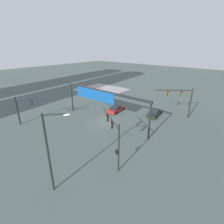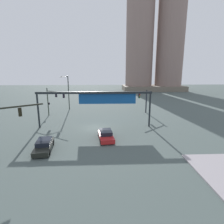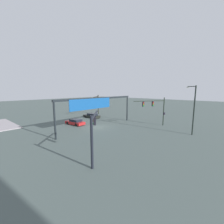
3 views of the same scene
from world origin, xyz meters
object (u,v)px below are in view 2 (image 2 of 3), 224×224
Objects in this scene: sedan_car_approaching at (44,145)px; sedan_car_waiting_far at (106,135)px; traffic_signal_opposite_side at (54,97)px; traffic_signal_cross_street at (143,98)px; streetlamp_curved_arm at (68,90)px.

sedan_car_waiting_far is (7.29, 3.16, -0.00)m from sedan_car_approaching.
traffic_signal_opposite_side is 1.14× the size of traffic_signal_cross_street.
streetlamp_curved_arm is (-16.89, 5.01, 1.20)m from traffic_signal_cross_street.
traffic_signal_cross_street is 0.63× the size of streetlamp_curved_arm.
traffic_signal_opposite_side is at bearing -177.40° from sedan_car_approaching.
streetlamp_curved_arm is at bearing -58.31° from traffic_signal_cross_street.
traffic_signal_cross_street is at bearing 40.03° from traffic_signal_opposite_side.
traffic_signal_cross_street is at bearing 132.50° from sedan_car_approaching.
traffic_signal_cross_street is (18.19, 2.04, -0.52)m from traffic_signal_opposite_side.
sedan_car_waiting_far is (-8.12, -15.00, -2.84)m from traffic_signal_cross_street.
streetlamp_curved_arm is at bearing 176.48° from sedan_car_approaching.
traffic_signal_opposite_side is 1.27× the size of sedan_car_waiting_far.
streetlamp_curved_arm reaches higher than traffic_signal_opposite_side.
sedan_car_approaching is at bearing 7.91° from traffic_signal_cross_street.
traffic_signal_cross_street is 1.05× the size of sedan_car_approaching.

